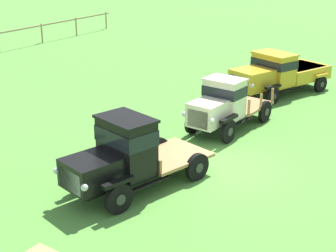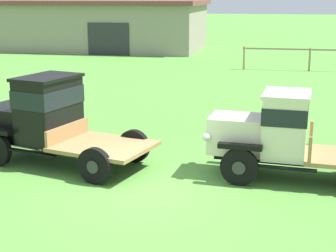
% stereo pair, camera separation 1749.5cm
% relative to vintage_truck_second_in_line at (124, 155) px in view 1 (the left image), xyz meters
% --- Properties ---
extents(ground_plane, '(240.00, 240.00, 0.00)m').
position_rel_vintage_truck_second_in_line_xyz_m(ground_plane, '(3.08, -1.60, -1.19)').
color(ground_plane, '#518E38').
extents(paddock_fence, '(18.80, 0.42, 1.39)m').
position_rel_vintage_truck_second_in_line_xyz_m(paddock_fence, '(13.43, 19.18, -0.17)').
color(paddock_fence, '#997F60').
rests_on(paddock_fence, ground).
extents(vintage_truck_second_in_line, '(5.19, 3.03, 2.33)m').
position_rel_vintage_truck_second_in_line_xyz_m(vintage_truck_second_in_line, '(0.00, 0.00, 0.00)').
color(vintage_truck_second_in_line, black).
rests_on(vintage_truck_second_in_line, ground).
extents(vintage_truck_midrow_center, '(4.73, 2.10, 2.14)m').
position_rel_vintage_truck_second_in_line_xyz_m(vintage_truck_midrow_center, '(6.12, -0.11, -0.07)').
color(vintage_truck_midrow_center, black).
rests_on(vintage_truck_midrow_center, ground).
extents(vintage_truck_far_side, '(5.86, 3.73, 2.06)m').
position_rel_vintage_truck_second_in_line_xyz_m(vintage_truck_far_side, '(12.29, 0.05, -0.15)').
color(vintage_truck_far_side, black).
rests_on(vintage_truck_far_side, ground).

